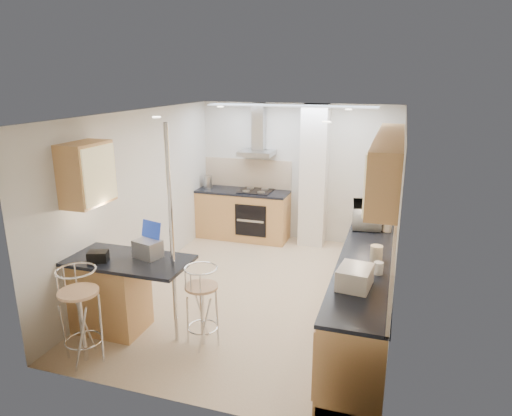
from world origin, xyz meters
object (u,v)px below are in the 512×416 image
(microwave, at_px, (367,215))
(bread_bin, at_px, (355,277))
(laptop, at_px, (148,249))
(bar_stool_end, at_px, (202,306))
(bar_stool_near, at_px, (81,315))

(microwave, xyz_separation_m, bread_bin, (0.04, -2.01, -0.06))
(laptop, bearing_deg, microwave, 56.57)
(microwave, distance_m, bread_bin, 2.02)
(laptop, xyz_separation_m, bread_bin, (2.35, -0.02, -0.02))
(microwave, distance_m, bar_stool_end, 2.71)
(microwave, relative_size, bar_stool_end, 0.61)
(laptop, bearing_deg, bread_bin, 15.25)
(laptop, distance_m, bread_bin, 2.35)
(bar_stool_near, bearing_deg, bar_stool_end, 44.05)
(bar_stool_end, bearing_deg, microwave, -23.59)
(microwave, distance_m, bar_stool_near, 3.89)
(bar_stool_end, bearing_deg, laptop, 95.23)
(bar_stool_end, bearing_deg, bread_bin, -73.31)
(bar_stool_near, distance_m, bar_stool_end, 1.27)
(bar_stool_near, distance_m, bread_bin, 2.87)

